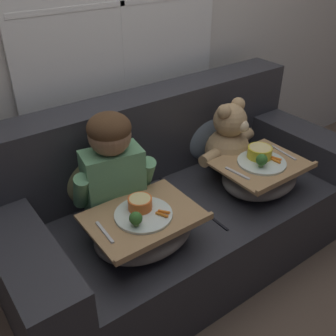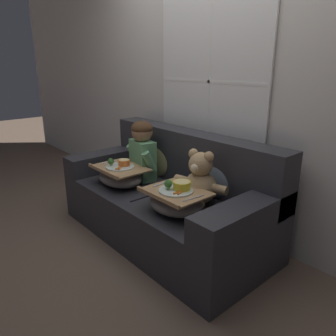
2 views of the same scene
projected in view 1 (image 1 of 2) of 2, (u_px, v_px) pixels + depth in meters
name	position (u px, v px, depth m)	size (l,w,h in m)	color
ground_plane	(182.00, 256.00, 2.21)	(14.00, 14.00, 0.00)	brown
couch	(176.00, 206.00, 2.09)	(1.86, 0.86, 0.87)	#2D2D33
throw_pillow_behind_child	(96.00, 168.00, 1.89)	(0.38, 0.19, 0.40)	#898456
throw_pillow_behind_teddy	(207.00, 129.00, 2.25)	(0.35, 0.17, 0.37)	slate
child_figure	(112.00, 164.00, 1.71)	(0.39, 0.21, 0.53)	#66A370
teddy_bear	(229.00, 143.00, 2.13)	(0.45, 0.32, 0.41)	tan
lap_tray_child	(144.00, 229.00, 1.65)	(0.46, 0.35, 0.23)	slate
lap_tray_teddy	(260.00, 175.00, 2.01)	(0.43, 0.35, 0.24)	slate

